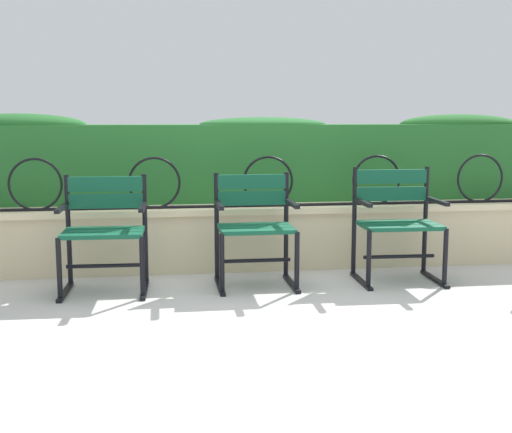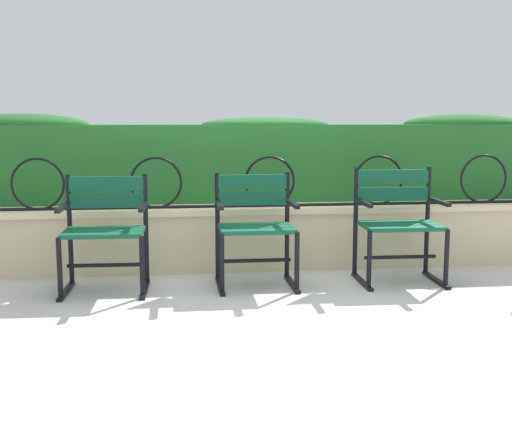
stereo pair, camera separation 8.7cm
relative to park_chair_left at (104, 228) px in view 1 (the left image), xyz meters
The scene contains 7 objects.
ground_plane 1.21m from the park_chair_left, 14.09° to the right, with size 60.00×60.00×0.00m, color #B7B5AF.
stone_wall 1.25m from the park_chair_left, 28.60° to the left, with size 6.55×0.41×0.52m.
iron_arch_fence 1.03m from the park_chair_left, 30.98° to the left, with size 6.02×0.02×0.42m.
hedge_row 1.57m from the park_chair_left, 43.74° to the left, with size 6.42×0.56×0.76m.
park_chair_left is the anchor object (origin of this frame).
park_chair_centre 1.10m from the park_chair_left, ahead, with size 0.58×0.52×0.84m.
park_chair_right 2.21m from the park_chair_left, ahead, with size 0.64×0.54×0.87m.
Camera 1 is at (-0.67, -4.62, 1.26)m, focal length 47.10 mm.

